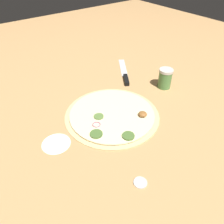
% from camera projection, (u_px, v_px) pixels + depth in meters
% --- Properties ---
extents(ground_plane, '(3.00, 3.00, 0.00)m').
position_uv_depth(ground_plane, '(112.00, 115.00, 0.87)').
color(ground_plane, tan).
extents(pizza, '(0.38, 0.38, 0.03)m').
position_uv_depth(pizza, '(112.00, 115.00, 0.87)').
color(pizza, '#D6B77A').
rests_on(pizza, ground_plane).
extents(knife, '(0.18, 0.26, 0.02)m').
position_uv_depth(knife, '(125.00, 76.00, 1.11)').
color(knife, silver).
rests_on(knife, ground_plane).
extents(spice_jar, '(0.06, 0.06, 0.09)m').
position_uv_depth(spice_jar, '(165.00, 78.00, 1.01)').
color(spice_jar, '#4C7F42').
rests_on(spice_jar, ground_plane).
extents(loose_cap, '(0.04, 0.04, 0.01)m').
position_uv_depth(loose_cap, '(140.00, 182.00, 0.63)').
color(loose_cap, beige).
rests_on(loose_cap, ground_plane).
extents(flour_patch, '(0.10, 0.10, 0.00)m').
position_uv_depth(flour_patch, '(56.00, 144.00, 0.75)').
color(flour_patch, white).
rests_on(flour_patch, ground_plane).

